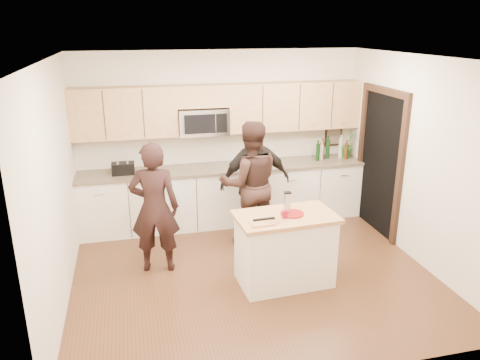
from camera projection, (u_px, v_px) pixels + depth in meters
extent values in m
plane|color=#552F1D|center=(252.00, 272.00, 6.07)|extent=(4.50, 4.50, 0.00)
cube|color=beige|center=(221.00, 137.00, 7.49)|extent=(4.50, 0.02, 2.70)
cube|color=beige|center=(317.00, 245.00, 3.80)|extent=(4.50, 0.02, 2.70)
cube|color=beige|center=(56.00, 187.00, 5.15)|extent=(0.02, 4.00, 2.70)
cube|color=beige|center=(418.00, 161.00, 6.15)|extent=(0.02, 4.00, 2.70)
cube|color=white|center=(254.00, 58.00, 5.22)|extent=(4.50, 4.00, 0.02)
cube|color=white|center=(225.00, 196.00, 7.49)|extent=(4.50, 0.62, 0.90)
cube|color=#7B6952|center=(225.00, 168.00, 7.33)|extent=(4.50, 0.66, 0.04)
cube|color=tan|center=(124.00, 113.00, 6.86)|extent=(1.55, 0.33, 0.75)
cube|color=tan|center=(294.00, 106.00, 7.45)|extent=(2.17, 0.33, 0.75)
cube|color=tan|center=(202.00, 96.00, 7.06)|extent=(0.78, 0.33, 0.33)
cube|color=silver|center=(203.00, 121.00, 7.14)|extent=(0.76, 0.40, 0.40)
cube|color=black|center=(200.00, 124.00, 6.94)|extent=(0.47, 0.01, 0.29)
cube|color=black|center=(222.00, 123.00, 7.01)|extent=(0.17, 0.01, 0.29)
cube|color=black|center=(380.00, 164.00, 7.07)|extent=(0.02, 1.05, 2.10)
cube|color=black|center=(400.00, 176.00, 6.54)|extent=(0.06, 0.10, 2.10)
cube|color=black|center=(361.00, 154.00, 7.60)|extent=(0.06, 0.10, 2.10)
cube|color=black|center=(386.00, 91.00, 6.72)|extent=(0.06, 1.25, 0.10)
cube|color=black|center=(333.00, 135.00, 7.93)|extent=(0.30, 0.03, 0.38)
cube|color=tan|center=(334.00, 135.00, 7.92)|extent=(0.24, 0.00, 0.32)
cube|color=white|center=(166.00, 192.00, 6.91)|extent=(0.34, 0.01, 0.48)
cube|color=white|center=(164.00, 171.00, 7.11)|extent=(0.34, 0.60, 0.01)
cube|color=white|center=(285.00, 251.00, 5.72)|extent=(1.14, 0.71, 0.85)
cube|color=tan|center=(286.00, 217.00, 5.57)|extent=(1.24, 0.77, 0.05)
cylinder|color=maroon|center=(292.00, 214.00, 5.58)|extent=(0.28, 0.28, 0.02)
cube|color=silver|center=(287.00, 203.00, 5.57)|extent=(0.07, 0.06, 0.24)
cube|color=black|center=(288.00, 192.00, 5.53)|extent=(0.08, 0.07, 0.02)
cylinder|color=maroon|center=(285.00, 214.00, 5.47)|extent=(0.07, 0.07, 0.09)
cube|color=tan|center=(262.00, 223.00, 5.32)|extent=(0.29, 0.21, 0.02)
cube|color=black|center=(264.00, 219.00, 5.38)|extent=(0.27, 0.05, 0.02)
cube|color=silver|center=(273.00, 222.00, 5.32)|extent=(0.18, 0.04, 0.01)
cube|color=black|center=(123.00, 168.00, 6.95)|extent=(0.33, 0.22, 0.17)
cube|color=silver|center=(118.00, 163.00, 6.90)|extent=(0.03, 0.16, 0.00)
cube|color=silver|center=(128.00, 162.00, 6.94)|extent=(0.03, 0.16, 0.00)
cylinder|color=black|center=(318.00, 150.00, 7.61)|extent=(0.06, 0.06, 0.34)
cylinder|color=#3E270B|center=(322.00, 149.00, 7.69)|extent=(0.08, 0.08, 0.34)
cylinder|color=tan|center=(321.00, 150.00, 7.67)|extent=(0.07, 0.07, 0.31)
cylinder|color=black|center=(328.00, 147.00, 7.71)|extent=(0.07, 0.07, 0.38)
cylinder|color=#3E270B|center=(346.00, 150.00, 7.68)|extent=(0.06, 0.06, 0.33)
cylinder|color=tan|center=(341.00, 146.00, 7.78)|extent=(0.08, 0.08, 0.38)
imported|color=#296729|center=(348.00, 144.00, 7.76)|extent=(0.31, 0.28, 0.46)
imported|color=black|center=(154.00, 208.00, 5.90)|extent=(0.69, 0.51, 1.71)
imported|color=black|center=(250.00, 184.00, 6.63)|extent=(0.91, 0.73, 1.81)
imported|color=black|center=(255.00, 182.00, 6.75)|extent=(1.07, 0.50, 1.78)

